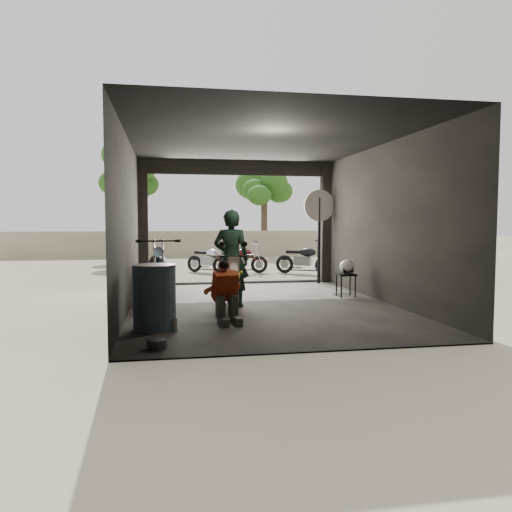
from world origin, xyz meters
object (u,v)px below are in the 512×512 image
object	(u,v)px
rider	(231,259)
mechanic	(227,294)
outside_bike_b	(240,257)
helmet	(347,267)
oil_drum	(155,298)
outside_bike_a	(210,257)
left_bike	(158,270)
sign_post	(319,220)
main_bike	(232,282)
outside_bike_c	(304,257)
stool	(346,277)

from	to	relation	value
rider	mechanic	xyz separation A→B (m)	(-0.28, -1.57, -0.44)
outside_bike_b	helmet	bearing A→B (deg)	-166.55
mechanic	oil_drum	size ratio (longest dim) A/B	0.99
outside_bike_a	left_bike	bearing A→B (deg)	-155.98
rider	sign_post	size ratio (longest dim) A/B	0.76
main_bike	oil_drum	world-z (taller)	main_bike
oil_drum	rider	bearing A→B (deg)	52.26
main_bike	outside_bike_c	world-z (taller)	outside_bike_c
mechanic	stool	bearing A→B (deg)	28.79
outside_bike_b	mechanic	world-z (taller)	outside_bike_b
outside_bike_a	stool	xyz separation A→B (m)	(2.47, -5.59, -0.07)
outside_bike_c	sign_post	xyz separation A→B (m)	(-0.29, -2.46, 1.13)
outside_bike_c	helmet	world-z (taller)	outside_bike_c
outside_bike_b	sign_post	size ratio (longest dim) A/B	0.62
outside_bike_c	sign_post	bearing A→B (deg)	-155.72
left_bike	outside_bike_c	distance (m)	6.43
left_bike	sign_post	xyz separation A→B (m)	(4.13, 2.20, 1.02)
outside_bike_b	sign_post	bearing A→B (deg)	-153.53
oil_drum	main_bike	bearing A→B (deg)	46.38
main_bike	left_bike	xyz separation A→B (m)	(-1.36, 1.33, 0.11)
oil_drum	sign_post	world-z (taller)	sign_post
helmet	sign_post	xyz separation A→B (m)	(0.10, 2.31, 1.00)
outside_bike_a	stool	size ratio (longest dim) A/B	2.92
main_bike	left_bike	distance (m)	1.91
outside_bike_c	stool	distance (m)	4.84
outside_bike_a	oil_drum	xyz separation A→B (m)	(-1.53, -8.20, -0.02)
outside_bike_c	mechanic	world-z (taller)	outside_bike_c
left_bike	stool	world-z (taller)	left_bike
mechanic	helmet	xyz separation A→B (m)	(2.91, 2.40, 0.18)
helmet	oil_drum	size ratio (longest dim) A/B	0.33
main_bike	mechanic	xyz separation A→B (m)	(-0.24, -1.19, -0.05)
rider	stool	xyz separation A→B (m)	(2.60, 0.80, -0.49)
outside_bike_a	outside_bike_b	world-z (taller)	outside_bike_b
mechanic	rider	bearing A→B (deg)	69.36
outside_bike_b	mechanic	distance (m)	7.74
main_bike	mechanic	distance (m)	1.21
left_bike	rider	distance (m)	1.72
mechanic	outside_bike_b	bearing A→B (deg)	69.37
outside_bike_c	rider	distance (m)	6.38
stool	oil_drum	bearing A→B (deg)	-146.91
main_bike	outside_bike_a	xyz separation A→B (m)	(0.17, 6.77, -0.02)
outside_bike_a	helmet	distance (m)	6.09
outside_bike_b	stool	distance (m)	5.48
main_bike	rider	distance (m)	0.55
stool	helmet	xyz separation A→B (m)	(0.03, 0.04, 0.22)
main_bike	outside_bike_a	size ratio (longest dim) A/B	1.06
mechanic	sign_post	size ratio (longest dim) A/B	0.40
outside_bike_a	stool	distance (m)	6.11
outside_bike_a	rider	world-z (taller)	rider
outside_bike_a	sign_post	distance (m)	4.31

